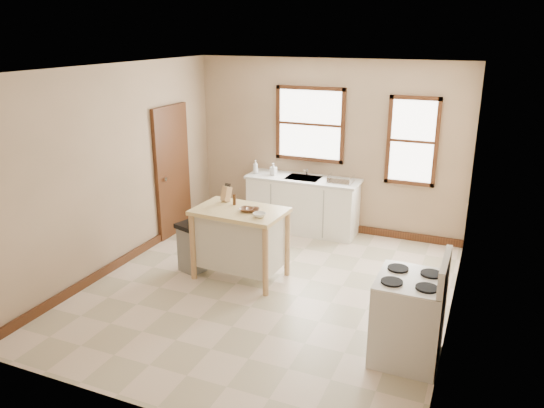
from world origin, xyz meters
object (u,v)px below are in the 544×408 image
at_px(bowl_a, 246,210).
at_px(soap_bottle_a, 255,167).
at_px(knife_block, 226,194).
at_px(bowl_c, 259,215).
at_px(soap_bottle_b, 273,169).
at_px(pepper_grinder, 234,200).
at_px(gas_stove, 409,307).
at_px(dish_rack, 340,180).
at_px(bowl_b, 253,210).
at_px(kitchen_island, 240,244).
at_px(trash_bin, 192,247).

bearing_deg(bowl_a, soap_bottle_a, 111.47).
bearing_deg(bowl_a, knife_block, 148.06).
bearing_deg(soap_bottle_a, bowl_c, -76.71).
relative_size(soap_bottle_b, pepper_grinder, 1.35).
distance_m(soap_bottle_b, gas_stove, 4.04).
distance_m(soap_bottle_a, pepper_grinder, 1.84).
bearing_deg(soap_bottle_b, knife_block, -80.73).
relative_size(bowl_c, gas_stove, 0.14).
distance_m(soap_bottle_b, knife_block, 1.70).
relative_size(pepper_grinder, gas_stove, 0.13).
xyz_separation_m(soap_bottle_a, dish_rack, (1.46, 0.02, -0.06)).
distance_m(knife_block, bowl_a, 0.52).
distance_m(knife_block, bowl_b, 0.58).
distance_m(pepper_grinder, bowl_a, 0.32).
bearing_deg(bowl_a, pepper_grinder, 146.10).
relative_size(kitchen_island, bowl_c, 7.17).
height_order(pepper_grinder, gas_stove, gas_stove).
distance_m(bowl_a, bowl_c, 0.28).
bearing_deg(bowl_a, kitchen_island, 165.72).
xyz_separation_m(soap_bottle_a, knife_block, (0.33, -1.67, 0.04)).
xyz_separation_m(knife_block, bowl_b, (0.51, -0.25, -0.08)).
xyz_separation_m(pepper_grinder, bowl_b, (0.34, -0.16, -0.05)).
distance_m(soap_bottle_b, bowl_b, 2.02).
bearing_deg(kitchen_island, bowl_a, -11.28).
bearing_deg(bowl_a, gas_stove, -23.43).
relative_size(dish_rack, bowl_a, 2.12).
relative_size(bowl_b, gas_stove, 0.15).
height_order(soap_bottle_a, soap_bottle_b, soap_bottle_a).
relative_size(bowl_b, trash_bin, 0.26).
height_order(knife_block, trash_bin, knife_block).
height_order(soap_bottle_b, bowl_b, soap_bottle_b).
xyz_separation_m(soap_bottle_a, soap_bottle_b, (0.31, 0.03, -0.01)).
bearing_deg(dish_rack, bowl_c, -125.54).
xyz_separation_m(dish_rack, bowl_b, (-0.62, -1.94, 0.02)).
bearing_deg(soap_bottle_b, bowl_a, -68.36).
bearing_deg(gas_stove, kitchen_island, 156.98).
xyz_separation_m(kitchen_island, bowl_c, (0.36, -0.16, 0.51)).
bearing_deg(bowl_b, dish_rack, 72.29).
relative_size(soap_bottle_b, bowl_c, 1.23).
xyz_separation_m(soap_bottle_a, gas_stove, (3.04, -2.93, -0.45)).
height_order(bowl_b, gas_stove, gas_stove).
height_order(dish_rack, kitchen_island, dish_rack).
relative_size(soap_bottle_a, bowl_c, 1.38).
height_order(soap_bottle_a, dish_rack, soap_bottle_a).
xyz_separation_m(knife_block, bowl_c, (0.68, -0.41, -0.07)).
height_order(kitchen_island, gas_stove, gas_stove).
distance_m(dish_rack, bowl_c, 2.15).
xyz_separation_m(soap_bottle_a, trash_bin, (-0.06, -2.01, -0.69)).
distance_m(pepper_grinder, trash_bin, 0.92).
bearing_deg(kitchen_island, pepper_grinder, 138.27).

